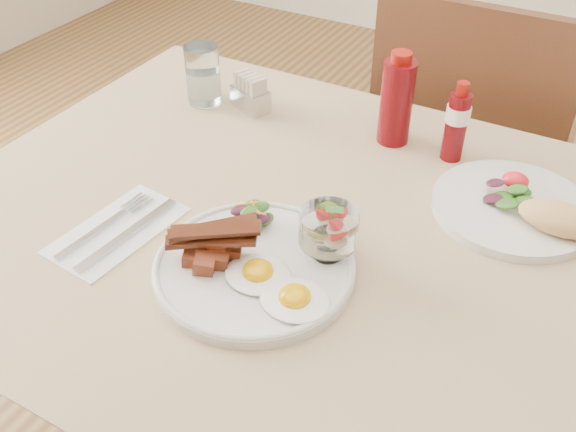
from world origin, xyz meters
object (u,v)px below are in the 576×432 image
(ketchup_bottle, at_px, (397,101))
(water_glass, at_px, (203,78))
(fruit_cup, at_px, (329,228))
(second_plate, at_px, (524,209))
(sugar_caddy, at_px, (251,94))
(main_plate, at_px, (254,268))
(table, at_px, (355,287))
(chair_far, at_px, (466,157))
(hot_sauce_bottle, at_px, (457,123))

(ketchup_bottle, relative_size, water_glass, 1.48)
(fruit_cup, distance_m, second_plate, 0.32)
(sugar_caddy, relative_size, water_glass, 0.77)
(main_plate, height_order, fruit_cup, fruit_cup)
(table, relative_size, second_plate, 5.22)
(chair_far, xyz_separation_m, hot_sauce_bottle, (0.04, -0.38, 0.30))
(chair_far, distance_m, second_plate, 0.58)
(main_plate, height_order, ketchup_bottle, ketchup_bottle)
(sugar_caddy, distance_m, water_glass, 0.10)
(water_glass, bearing_deg, second_plate, -6.30)
(table, bearing_deg, chair_far, 90.00)
(table, height_order, water_glass, water_glass)
(fruit_cup, height_order, ketchup_bottle, ketchup_bottle)
(fruit_cup, height_order, hot_sauce_bottle, hot_sauce_bottle)
(water_glass, bearing_deg, table, -29.20)
(chair_far, height_order, fruit_cup, chair_far)
(main_plate, bearing_deg, fruit_cup, 40.71)
(table, distance_m, hot_sauce_bottle, 0.33)
(chair_far, bearing_deg, sugar_caddy, -131.54)
(chair_far, height_order, water_glass, chair_far)
(main_plate, distance_m, sugar_caddy, 0.47)
(hot_sauce_bottle, bearing_deg, chair_far, 96.83)
(chair_far, distance_m, hot_sauce_bottle, 0.48)
(table, bearing_deg, second_plate, 42.82)
(table, bearing_deg, hot_sauce_bottle, 81.15)
(hot_sauce_bottle, xyz_separation_m, water_glass, (-0.49, -0.04, -0.02))
(fruit_cup, height_order, sugar_caddy, fruit_cup)
(fruit_cup, bearing_deg, chair_far, 88.19)
(chair_far, xyz_separation_m, ketchup_bottle, (-0.07, -0.37, 0.31))
(main_plate, bearing_deg, table, 51.13)
(chair_far, distance_m, sugar_caddy, 0.59)
(table, height_order, main_plate, main_plate)
(second_plate, bearing_deg, fruit_cup, -132.31)
(fruit_cup, bearing_deg, second_plate, 47.69)
(chair_far, bearing_deg, hot_sauce_bottle, -83.17)
(fruit_cup, xyz_separation_m, water_glass, (-0.42, 0.31, -0.01))
(main_plate, xyz_separation_m, sugar_caddy, (-0.25, 0.39, 0.02))
(ketchup_bottle, xyz_separation_m, hot_sauce_bottle, (0.11, -0.00, -0.01))
(ketchup_bottle, bearing_deg, table, -77.41)
(main_plate, height_order, hot_sauce_bottle, hot_sauce_bottle)
(ketchup_bottle, bearing_deg, fruit_cup, -83.09)
(main_plate, relative_size, second_plate, 1.10)
(main_plate, height_order, second_plate, second_plate)
(second_plate, bearing_deg, ketchup_bottle, 156.26)
(main_plate, relative_size, water_glass, 2.44)
(sugar_caddy, bearing_deg, fruit_cup, -22.05)
(second_plate, bearing_deg, main_plate, -134.01)
(second_plate, bearing_deg, water_glass, 173.70)
(chair_far, relative_size, sugar_caddy, 10.50)
(ketchup_bottle, xyz_separation_m, sugar_caddy, (-0.29, -0.03, -0.05))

